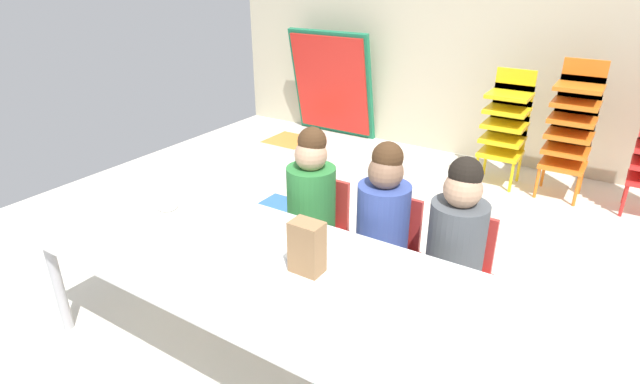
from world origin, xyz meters
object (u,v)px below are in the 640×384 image
folded_activity_table (332,84)px  paper_bag_brown (307,247)px  seated_child_near_camera (312,194)px  seated_child_far_right (458,234)px  donut_powdered_loose (298,255)px  paper_plate_center_table (251,268)px  craft_table (259,267)px  paper_plate_near_edge (168,210)px  kid_chair_orange_stack (572,124)px  seated_child_middle_seat (384,214)px  donut_powdered_on_plate (168,206)px  kid_chair_yellow_stack (506,122)px

folded_activity_table → paper_bag_brown: size_ratio=4.94×
seated_child_near_camera → seated_child_far_right: (0.79, 0.00, 0.00)m
donut_powdered_loose → paper_bag_brown: bearing=-34.3°
seated_child_near_camera → paper_plate_center_table: (0.18, -0.72, -0.01)m
craft_table → seated_child_far_right: bearing=45.4°
paper_plate_near_edge → paper_plate_center_table: 0.72m
kid_chair_orange_stack → seated_child_middle_seat: bearing=-105.0°
kid_chair_orange_stack → donut_powdered_on_plate: 2.99m
seated_child_far_right → donut_powdered_loose: size_ratio=8.78×
seated_child_middle_seat → kid_chair_yellow_stack: bearing=87.8°
kid_chair_yellow_stack → paper_bag_brown: 2.67m
seated_child_near_camera → kid_chair_yellow_stack: 2.12m
seated_child_near_camera → seated_child_middle_seat: size_ratio=1.00×
kid_chair_yellow_stack → paper_plate_near_edge: (-1.02, -2.59, 0.03)m
seated_child_middle_seat → paper_plate_near_edge: seated_child_middle_seat is taller
kid_chair_orange_stack → donut_powdered_on_plate: (-1.49, -2.59, -0.01)m
paper_bag_brown → donut_powdered_loose: paper_bag_brown is taller
seated_child_middle_seat → folded_activity_table: size_ratio=0.84×
seated_child_middle_seat → folded_activity_table: (-1.76, 2.38, -0.02)m
kid_chair_yellow_stack → donut_powdered_on_plate: 2.79m
paper_plate_center_table → seated_child_far_right: bearing=49.4°
seated_child_far_right → folded_activity_table: bearing=131.8°
craft_table → paper_bag_brown: 0.27m
seated_child_far_right → paper_plate_near_edge: 1.41m
seated_child_middle_seat → kid_chair_yellow_stack: (0.08, 2.06, -0.04)m
seated_child_near_camera → folded_activity_table: bearing=119.3°
folded_activity_table → donut_powdered_loose: 3.35m
seated_child_far_right → paper_plate_center_table: bearing=-130.6°
seated_child_near_camera → paper_bag_brown: seated_child_near_camera is taller
seated_child_middle_seat → folded_activity_table: 2.96m
paper_plate_near_edge → donut_powdered_on_plate: (0.00, 0.00, 0.02)m
seated_child_middle_seat → kid_chair_orange_stack: bearing=75.0°
folded_activity_table → donut_powdered_loose: bearing=-61.0°
seated_child_near_camera → donut_powdered_loose: size_ratio=8.78×
craft_table → donut_powdered_loose: 0.17m
seated_child_far_right → paper_plate_near_edge: size_ratio=5.10×
seated_child_near_camera → paper_plate_near_edge: (-0.52, -0.53, -0.01)m
seated_child_near_camera → donut_powdered_loose: bearing=-62.0°
paper_bag_brown → donut_powdered_on_plate: paper_bag_brown is taller
paper_plate_near_edge → donut_powdered_on_plate: bearing=0.0°
kid_chair_yellow_stack → seated_child_middle_seat: bearing=-92.2°
paper_plate_near_edge → paper_plate_center_table: (0.69, -0.19, 0.00)m
seated_child_far_right → paper_plate_center_table: (-0.61, -0.72, -0.01)m
folded_activity_table → paper_bag_brown: (1.71, -2.98, 0.12)m
paper_plate_center_table → kid_chair_orange_stack: bearing=74.0°
paper_bag_brown → donut_powdered_on_plate: size_ratio=2.16×
folded_activity_table → paper_plate_center_table: folded_activity_table is taller
seated_child_middle_seat → paper_bag_brown: size_ratio=4.17×
craft_table → seated_child_middle_seat: bearing=67.7°
seated_child_near_camera → donut_powdered_on_plate: (-0.52, -0.53, 0.01)m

